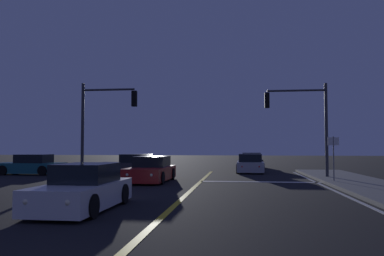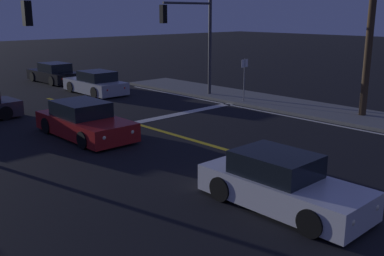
{
  "view_description": "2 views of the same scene",
  "coord_description": "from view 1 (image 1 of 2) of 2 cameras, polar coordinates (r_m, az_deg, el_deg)",
  "views": [
    {
      "loc": [
        1.99,
        -3.07,
        1.84
      ],
      "look_at": [
        -0.29,
        15.67,
        2.78
      ],
      "focal_mm": 35.56,
      "sensor_mm": 36.0,
      "label": 1
    },
    {
      "loc": [
        -11.21,
        1.75,
        4.64
      ],
      "look_at": [
        -0.13,
        13.43,
        0.52
      ],
      "focal_mm": 42.17,
      "sensor_mm": 36.0,
      "label": 2
    }
  ],
  "objects": [
    {
      "name": "traffic_signal_near_right",
      "position": [
        22.99,
        16.34,
        1.84
      ],
      "size": [
        3.58,
        0.28,
        5.53
      ],
      "rotation": [
        0.0,
        0.0,
        3.14
      ],
      "color": "#38383D",
      "rests_on": "ground"
    },
    {
      "name": "traffic_signal_far_left",
      "position": [
        22.69,
        -13.33,
        1.88
      ],
      "size": [
        3.32,
        0.28,
        5.57
      ],
      "color": "#38383D",
      "rests_on": "ground"
    },
    {
      "name": "lane_line_center",
      "position": [
        12.73,
        -2.17,
        -11.13
      ],
      "size": [
        0.2,
        31.86,
        0.01
      ],
      "primitive_type": "cube",
      "color": "gold",
      "rests_on": "ground"
    },
    {
      "name": "car_parked_curb_black",
      "position": [
        33.75,
        8.88,
        -4.96
      ],
      "size": [
        1.89,
        4.62,
        1.34
      ],
      "rotation": [
        0.0,
        0.0,
        0.0
      ],
      "color": "black",
      "rests_on": "ground"
    },
    {
      "name": "car_mid_block_silver",
      "position": [
        27.93,
        8.69,
        -5.4
      ],
      "size": [
        1.98,
        4.51,
        1.34
      ],
      "rotation": [
        0.0,
        0.0,
        -0.01
      ],
      "color": "#B2B5BA",
      "rests_on": "ground"
    },
    {
      "name": "lane_line_edge_right",
      "position": [
        13.19,
        24.95,
        -10.58
      ],
      "size": [
        0.16,
        31.86,
        0.01
      ],
      "primitive_type": "cube",
      "color": "silver",
      "rests_on": "ground"
    },
    {
      "name": "car_side_waiting_charcoal",
      "position": [
        26.51,
        -8.74,
        -5.54
      ],
      "size": [
        4.55,
        2.02,
        1.34
      ],
      "rotation": [
        0.0,
        0.0,
        1.6
      ],
      "color": "#2D2D33",
      "rests_on": "ground"
    },
    {
      "name": "car_far_approaching_teal",
      "position": [
        27.7,
        -23.0,
        -5.23
      ],
      "size": [
        4.47,
        1.96,
        1.34
      ],
      "rotation": [
        0.0,
        0.0,
        1.57
      ],
      "color": "#195960",
      "rests_on": "ground"
    },
    {
      "name": "car_distant_tail_white",
      "position": [
        11.77,
        -15.95,
        -8.88
      ],
      "size": [
        1.84,
        4.28,
        1.34
      ],
      "rotation": [
        0.0,
        0.0,
        3.13
      ],
      "color": "silver",
      "rests_on": "ground"
    },
    {
      "name": "street_sign_corner",
      "position": [
        20.37,
        20.45,
        -3.35
      ],
      "size": [
        0.56,
        0.09,
        2.37
      ],
      "color": "slate",
      "rests_on": "ground"
    },
    {
      "name": "stop_bar",
      "position": [
        20.42,
        10.18,
        -7.96
      ],
      "size": [
        6.24,
        0.5,
        0.01
      ],
      "primitive_type": "cube",
      "color": "silver",
      "rests_on": "ground"
    },
    {
      "name": "car_following_oncoming_red",
      "position": [
        20.47,
        -6.16,
        -6.36
      ],
      "size": [
        2.03,
        4.65,
        1.34
      ],
      "rotation": [
        0.0,
        0.0,
        3.13
      ],
      "color": "maroon",
      "rests_on": "ground"
    }
  ]
}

